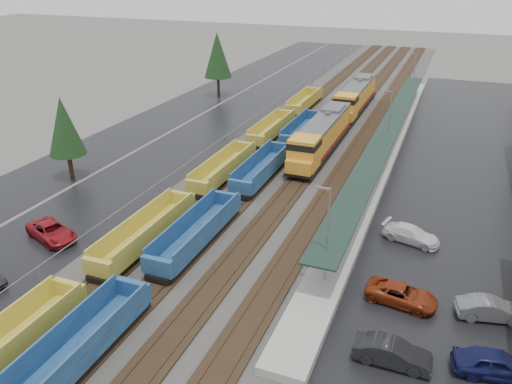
% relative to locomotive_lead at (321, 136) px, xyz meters
% --- Properties ---
extents(ballast_strip, '(20.00, 160.00, 0.08)m').
position_rel_locomotive_lead_xyz_m(ballast_strip, '(-2.00, 13.19, -2.43)').
color(ballast_strip, '#302D2B').
rests_on(ballast_strip, ground).
extents(trackbed, '(14.60, 160.00, 0.22)m').
position_rel_locomotive_lead_xyz_m(trackbed, '(-2.00, 13.19, -2.31)').
color(trackbed, black).
rests_on(trackbed, ground).
extents(west_parking_lot, '(10.00, 160.00, 0.02)m').
position_rel_locomotive_lead_xyz_m(west_parking_lot, '(-17.00, 13.19, -2.46)').
color(west_parking_lot, black).
rests_on(west_parking_lot, ground).
extents(west_road, '(9.00, 160.00, 0.02)m').
position_rel_locomotive_lead_xyz_m(west_road, '(-27.00, 13.19, -2.46)').
color(west_road, black).
rests_on(west_road, ground).
extents(east_commuter_lot, '(16.00, 100.00, 0.02)m').
position_rel_locomotive_lead_xyz_m(east_commuter_lot, '(17.00, 3.19, -2.46)').
color(east_commuter_lot, black).
rests_on(east_commuter_lot, ground).
extents(station_platform, '(3.00, 80.00, 8.00)m').
position_rel_locomotive_lead_xyz_m(station_platform, '(7.50, 3.20, -1.73)').
color(station_platform, '#9E9B93').
rests_on(station_platform, ground).
extents(chainlink_fence, '(0.08, 160.04, 2.02)m').
position_rel_locomotive_lead_xyz_m(chainlink_fence, '(-11.50, 11.63, -0.86)').
color(chainlink_fence, gray).
rests_on(chainlink_fence, ground).
extents(tree_west_near, '(3.96, 3.96, 9.00)m').
position_rel_locomotive_lead_xyz_m(tree_west_near, '(-24.00, -16.81, 3.35)').
color(tree_west_near, '#332316').
rests_on(tree_west_near, ground).
extents(tree_west_far, '(4.84, 4.84, 11.00)m').
position_rel_locomotive_lead_xyz_m(tree_west_far, '(-25.00, 23.19, 4.66)').
color(tree_west_far, '#332316').
rests_on(tree_west_far, ground).
extents(locomotive_lead, '(3.11, 20.50, 4.64)m').
position_rel_locomotive_lead_xyz_m(locomotive_lead, '(0.00, 0.00, 0.00)').
color(locomotive_lead, black).
rests_on(locomotive_lead, ground).
extents(locomotive_trail, '(3.11, 20.50, 4.64)m').
position_rel_locomotive_lead_xyz_m(locomotive_trail, '(0.00, 21.00, 0.00)').
color(locomotive_trail, black).
rests_on(locomotive_trail, ground).
extents(well_string_yellow, '(2.52, 90.82, 2.23)m').
position_rel_locomotive_lead_xyz_m(well_string_yellow, '(-8.00, -18.65, -1.34)').
color(well_string_yellow, gold).
rests_on(well_string_yellow, ground).
extents(well_string_blue, '(2.60, 74.27, 2.30)m').
position_rel_locomotive_lead_xyz_m(well_string_blue, '(-4.00, -24.85, -1.32)').
color(well_string_blue, navy).
rests_on(well_string_blue, ground).
extents(parked_car_west_c, '(4.12, 5.82, 1.47)m').
position_rel_locomotive_lead_xyz_m(parked_car_west_c, '(-16.10, -28.63, -1.73)').
color(parked_car_west_c, maroon).
rests_on(parked_car_west_c, ground).
extents(parked_car_east_a, '(1.65, 4.62, 1.52)m').
position_rel_locomotive_lead_xyz_m(parked_car_east_a, '(13.19, -32.83, -1.71)').
color(parked_car_east_a, black).
rests_on(parked_car_east_a, ground).
extents(parked_car_east_b, '(2.94, 5.19, 1.37)m').
position_rel_locomotive_lead_xyz_m(parked_car_east_b, '(12.98, -26.64, -1.78)').
color(parked_car_east_b, maroon).
rests_on(parked_car_east_b, ground).
extents(parked_car_east_c, '(3.09, 5.18, 1.41)m').
position_rel_locomotive_lead_xyz_m(parked_car_east_c, '(12.70, -17.66, -1.76)').
color(parked_car_east_c, white).
rests_on(parked_car_east_c, ground).
extents(parked_car_east_d, '(2.65, 5.01, 1.63)m').
position_rel_locomotive_lead_xyz_m(parked_car_east_d, '(18.82, -31.60, -1.65)').
color(parked_car_east_d, '#131647').
rests_on(parked_car_east_d, ground).
extents(parked_car_east_e, '(2.51, 4.67, 1.46)m').
position_rel_locomotive_lead_xyz_m(parked_car_east_e, '(18.73, -26.17, -1.74)').
color(parked_car_east_e, slate).
rests_on(parked_car_east_e, ground).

